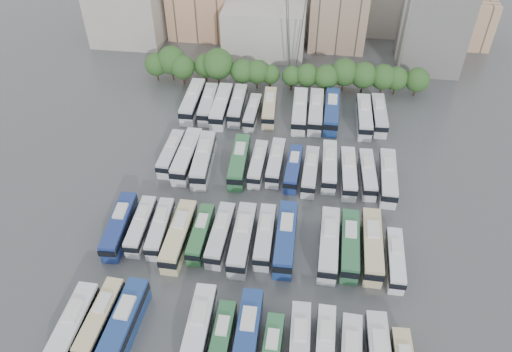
# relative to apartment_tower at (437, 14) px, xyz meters

# --- Properties ---
(ground) EXTENTS (220.00, 220.00, 0.00)m
(ground) POSITION_rel_apartment_tower_xyz_m (-34.00, -58.00, -13.00)
(ground) COLOR #424447
(ground) RESTS_ON ground
(tree_line) EXTENTS (64.20, 7.67, 8.88)m
(tree_line) POSITION_rel_apartment_tower_xyz_m (-35.31, -15.84, -8.56)
(tree_line) COLOR black
(tree_line) RESTS_ON ground
(city_buildings) EXTENTS (102.00, 35.00, 20.00)m
(city_buildings) POSITION_rel_apartment_tower_xyz_m (-41.46, 13.86, -5.13)
(city_buildings) COLOR #9E998E
(city_buildings) RESTS_ON ground
(apartment_tower) EXTENTS (14.00, 14.00, 26.00)m
(apartment_tower) POSITION_rel_apartment_tower_xyz_m (0.00, 0.00, 0.00)
(apartment_tower) COLOR silver
(apartment_tower) RESTS_ON ground
(bus_r0_s0) EXTENTS (3.08, 13.13, 4.10)m
(bus_r0_s0) POSITION_rel_apartment_tower_xyz_m (-55.34, -83.10, -10.98)
(bus_r0_s0) COLOR silver
(bus_r0_s0) RESTS_ON ground
(bus_r0_s1) EXTENTS (3.13, 11.81, 3.67)m
(bus_r0_s1) POSITION_rel_apartment_tower_xyz_m (-52.25, -80.88, -11.20)
(bus_r0_s1) COLOR beige
(bus_r0_s1) RESTS_ON ground
(bus_r0_s2) EXTENTS (3.54, 13.71, 4.26)m
(bus_r0_s2) POSITION_rel_apartment_tower_xyz_m (-48.80, -81.82, -10.91)
(bus_r0_s2) COLOR navy
(bus_r0_s2) RESTS_ON ground
(bus_r0_s5) EXTENTS (3.09, 13.20, 4.13)m
(bus_r0_s5) POSITION_rel_apartment_tower_xyz_m (-38.86, -81.25, -10.97)
(bus_r0_s5) COLOR silver
(bus_r0_s5) RESTS_ON ground
(bus_r0_s6) EXTENTS (2.40, 10.91, 3.42)m
(bus_r0_s6) POSITION_rel_apartment_tower_xyz_m (-35.67, -81.99, -11.32)
(bus_r0_s6) COLOR #2B653B
(bus_r0_s6) RESTS_ON ground
(bus_r0_s7) EXTENTS (3.00, 13.29, 4.16)m
(bus_r0_s7) POSITION_rel_apartment_tower_xyz_m (-32.41, -81.27, -10.96)
(bus_r0_s7) COLOR navy
(bus_r0_s7) RESTS_ON ground
(bus_r0_s9) EXTENTS (2.90, 12.12, 3.79)m
(bus_r0_s9) POSITION_rel_apartment_tower_xyz_m (-25.64, -81.67, -11.14)
(bus_r0_s9) COLOR silver
(bus_r0_s9) RESTS_ON ground
(bus_r0_s10) EXTENTS (2.59, 11.08, 3.47)m
(bus_r0_s10) POSITION_rel_apartment_tower_xyz_m (-22.42, -81.02, -11.30)
(bus_r0_s10) COLOR silver
(bus_r0_s10) RESTS_ON ground
(bus_r1_s0) EXTENTS (3.38, 12.72, 3.95)m
(bus_r1_s0) POSITION_rel_apartment_tower_xyz_m (-55.38, -64.24, -11.06)
(bus_r1_s0) COLOR navy
(bus_r1_s0) RESTS_ON ground
(bus_r1_s1) EXTENTS (2.67, 11.21, 3.50)m
(bus_r1_s1) POSITION_rel_apartment_tower_xyz_m (-52.08, -63.58, -11.28)
(bus_r1_s1) COLOR silver
(bus_r1_s1) RESTS_ON ground
(bus_r1_s2) EXTENTS (2.93, 11.32, 3.52)m
(bus_r1_s2) POSITION_rel_apartment_tower_xyz_m (-48.89, -63.68, -11.27)
(bus_r1_s2) COLOR silver
(bus_r1_s2) RESTS_ON ground
(bus_r1_s3) EXTENTS (3.07, 13.05, 4.08)m
(bus_r1_s3) POSITION_rel_apartment_tower_xyz_m (-45.47, -65.08, -11.00)
(bus_r1_s3) COLOR beige
(bus_r1_s3) RESTS_ON ground
(bus_r1_s4) EXTENTS (2.54, 10.94, 3.42)m
(bus_r1_s4) POSITION_rel_apartment_tower_xyz_m (-42.29, -63.96, -11.32)
(bus_r1_s4) COLOR #2E6B3A
(bus_r1_s4) RESTS_ON ground
(bus_r1_s5) EXTENTS (2.99, 11.90, 3.71)m
(bus_r1_s5) POSITION_rel_apartment_tower_xyz_m (-39.14, -63.88, -11.18)
(bus_r1_s5) COLOR silver
(bus_r1_s5) RESTS_ON ground
(bus_r1_s6) EXTENTS (2.89, 13.12, 4.11)m
(bus_r1_s6) POSITION_rel_apartment_tower_xyz_m (-35.59, -64.50, -10.98)
(bus_r1_s6) COLOR silver
(bus_r1_s6) RESTS_ON ground
(bus_r1_s7) EXTENTS (2.68, 11.72, 3.67)m
(bus_r1_s7) POSITION_rel_apartment_tower_xyz_m (-32.22, -63.28, -11.20)
(bus_r1_s7) COLOR silver
(bus_r1_s7) RESTS_ON ground
(bus_r1_s8) EXTENTS (3.06, 13.50, 4.23)m
(bus_r1_s8) POSITION_rel_apartment_tower_xyz_m (-28.96, -63.56, -10.92)
(bus_r1_s8) COLOR navy
(bus_r1_s8) RESTS_ON ground
(bus_r1_s10) EXTENTS (3.14, 13.17, 4.12)m
(bus_r1_s10) POSITION_rel_apartment_tower_xyz_m (-22.32, -63.80, -10.98)
(bus_r1_s10) COLOR silver
(bus_r1_s10) RESTS_ON ground
(bus_r1_s11) EXTENTS (2.96, 12.66, 3.96)m
(bus_r1_s11) POSITION_rel_apartment_tower_xyz_m (-19.13, -63.50, -11.06)
(bus_r1_s11) COLOR #2C673E
(bus_r1_s11) RESTS_ON ground
(bus_r1_s12) EXTENTS (2.99, 13.23, 4.14)m
(bus_r1_s12) POSITION_rel_apartment_tower_xyz_m (-15.79, -63.29, -10.97)
(bus_r1_s12) COLOR beige
(bus_r1_s12) RESTS_ON ground
(bus_r1_s13) EXTENTS (2.56, 10.84, 3.39)m
(bus_r1_s13) POSITION_rel_apartment_tower_xyz_m (-12.38, -65.27, -11.34)
(bus_r1_s13) COLOR white
(bus_r1_s13) RESTS_ON ground
(bus_r2_s1) EXTENTS (2.77, 11.56, 3.61)m
(bus_r2_s1) POSITION_rel_apartment_tower_xyz_m (-52.12, -44.79, -11.23)
(bus_r2_s1) COLOR silver
(bus_r2_s1) RESTS_ON ground
(bus_r2_s2) EXTENTS (3.19, 13.51, 4.22)m
(bus_r2_s2) POSITION_rel_apartment_tower_xyz_m (-48.91, -45.52, -10.93)
(bus_r2_s2) COLOR silver
(bus_r2_s2) RESTS_ON ground
(bus_r2_s3) EXTENTS (3.60, 13.60, 4.23)m
(bus_r2_s3) POSITION_rel_apartment_tower_xyz_m (-45.64, -46.15, -10.92)
(bus_r2_s3) COLOR silver
(bus_r2_s3) RESTS_ON ground
(bus_r2_s5) EXTENTS (3.22, 12.95, 4.04)m
(bus_r2_s5) POSITION_rel_apartment_tower_xyz_m (-39.05, -45.79, -11.02)
(bus_r2_s5) COLOR #2F6E3F
(bus_r2_s5) RESTS_ON ground
(bus_r2_s6) EXTENTS (2.66, 11.10, 3.47)m
(bus_r2_s6) POSITION_rel_apartment_tower_xyz_m (-35.57, -45.64, -11.30)
(bus_r2_s6) COLOR silver
(bus_r2_s6) RESTS_ON ground
(bus_r2_s7) EXTENTS (2.77, 11.48, 3.58)m
(bus_r2_s7) POSITION_rel_apartment_tower_xyz_m (-32.39, -44.85, -11.24)
(bus_r2_s7) COLOR silver
(bus_r2_s7) RESTS_ON ground
(bus_r2_s8) EXTENTS (2.87, 11.11, 3.46)m
(bus_r2_s8) POSITION_rel_apartment_tower_xyz_m (-29.05, -46.14, -11.30)
(bus_r2_s8) COLOR navy
(bus_r2_s8) RESTS_ON ground
(bus_r2_s9) EXTENTS (2.85, 11.54, 3.60)m
(bus_r2_s9) POSITION_rel_apartment_tower_xyz_m (-25.96, -46.63, -11.23)
(bus_r2_s9) COLOR silver
(bus_r2_s9) RESTS_ON ground
(bus_r2_s10) EXTENTS (2.73, 12.06, 3.78)m
(bus_r2_s10) POSITION_rel_apartment_tower_xyz_m (-22.64, -44.80, -11.15)
(bus_r2_s10) COLOR silver
(bus_r2_s10) RESTS_ON ground
(bus_r2_s11) EXTENTS (2.96, 11.94, 3.72)m
(bus_r2_s11) POSITION_rel_apartment_tower_xyz_m (-19.18, -46.29, -11.17)
(bus_r2_s11) COLOR white
(bus_r2_s11) RESTS_ON ground
(bus_r2_s12) EXTENTS (3.02, 11.43, 3.55)m
(bus_r2_s12) POSITION_rel_apartment_tower_xyz_m (-15.78, -45.98, -11.26)
(bus_r2_s12) COLOR silver
(bus_r2_s12) RESTS_ON ground
(bus_r2_s13) EXTENTS (3.16, 12.83, 4.00)m
(bus_r2_s13) POSITION_rel_apartment_tower_xyz_m (-12.28, -46.71, -11.04)
(bus_r2_s13) COLOR silver
(bus_r2_s13) RESTS_ON ground
(bus_r3_s1) EXTENTS (3.05, 13.64, 4.27)m
(bus_r3_s1) POSITION_rel_apartment_tower_xyz_m (-52.07, -27.02, -10.90)
(bus_r3_s1) COLOR silver
(bus_r3_s1) RESTS_ON ground
(bus_r3_s2) EXTENTS (3.23, 12.51, 3.89)m
(bus_r3_s2) POSITION_rel_apartment_tower_xyz_m (-48.65, -27.40, -11.09)
(bus_r3_s2) COLOR silver
(bus_r3_s2) RESTS_ON ground
(bus_r3_s3) EXTENTS (3.04, 13.46, 4.21)m
(bus_r3_s3) POSITION_rel_apartment_tower_xyz_m (-45.65, -28.04, -10.93)
(bus_r3_s3) COLOR white
(bus_r3_s3) RESTS_ON ground
(bus_r3_s4) EXTENTS (2.91, 12.45, 3.89)m
(bus_r3_s4) POSITION_rel_apartment_tower_xyz_m (-42.34, -26.99, -11.09)
(bus_r3_s4) COLOR silver
(bus_r3_s4) RESTS_ON ground
(bus_r3_s5) EXTENTS (2.70, 10.86, 3.38)m
(bus_r3_s5) POSITION_rel_apartment_tower_xyz_m (-38.91, -28.96, -11.34)
(bus_r3_s5) COLOR silver
(bus_r3_s5) RESTS_ON ground
(bus_r3_s6) EXTENTS (3.22, 12.08, 3.75)m
(bus_r3_s6) POSITION_rel_apartment_tower_xyz_m (-35.55, -26.94, -11.16)
(bus_r3_s6) COLOR beige
(bus_r3_s6) RESTS_ON ground
(bus_r3_s8) EXTENTS (3.20, 13.44, 4.20)m
(bus_r3_s8) POSITION_rel_apartment_tower_xyz_m (-29.14, -27.74, -10.94)
(bus_r3_s8) COLOR silver
(bus_r3_s8) RESTS_ON ground
(bus_r3_s9) EXTENTS (2.90, 13.18, 4.13)m
(bus_r3_s9) POSITION_rel_apartment_tower_xyz_m (-25.79, -27.39, -10.97)
(bus_r3_s9) COLOR silver
(bus_r3_s9) RESTS_ON ground
(bus_r3_s10) EXTENTS (3.24, 13.58, 4.24)m
(bus_r3_s10) POSITION_rel_apartment_tower_xyz_m (-22.51, -27.09, -10.92)
(bus_r3_s10) COLOR navy
(bus_r3_s10) RESTS_ON ground
(bus_r3_s12) EXTENTS (2.98, 12.77, 3.99)m
(bus_r3_s12) POSITION_rel_apartment_tower_xyz_m (-15.84, -27.92, -11.04)
(bus_r3_s12) COLOR silver
(bus_r3_s12) RESTS_ON ground
(bus_r3_s13) EXTENTS (2.93, 12.27, 3.83)m
(bus_r3_s13) POSITION_rel_apartment_tower_xyz_m (-12.75, -26.82, -11.12)
(bus_r3_s13) COLOR silver
(bus_r3_s13) RESTS_ON ground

